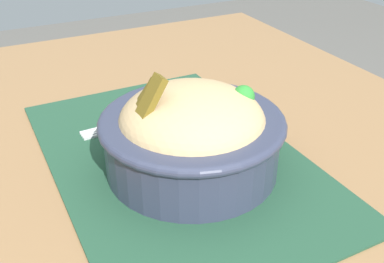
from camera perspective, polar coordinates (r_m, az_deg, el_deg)
table at (r=0.62m, az=-5.16°, el=-8.04°), size 1.00×0.90×0.70m
placemat at (r=0.57m, az=-2.09°, el=-3.32°), size 0.45×0.29×0.00m
bowl at (r=0.52m, az=-0.01°, el=-0.07°), size 0.21×0.21×0.13m
fork at (r=0.64m, az=-8.52°, el=0.80°), size 0.02×0.14×0.00m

